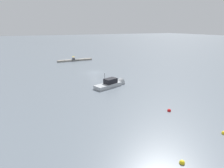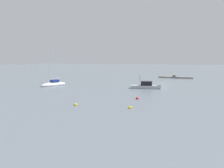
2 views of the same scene
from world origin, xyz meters
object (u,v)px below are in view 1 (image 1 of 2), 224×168
Objects in this scene: umbrella_open_yellow at (73,57)px; mooring_buoy_mid at (224,133)px; mooring_buoy_near at (182,163)px; person_seated_brown_left at (74,59)px; motorboat_grey_near at (112,84)px; person_seated_blue_right at (73,59)px; mooring_buoy_far at (169,111)px.

umbrella_open_yellow is 2.34× the size of mooring_buoy_mid.
person_seated_brown_left is at bearing -94.81° from mooring_buoy_near.
motorboat_grey_near reaches higher than person_seated_brown_left.
motorboat_grey_near reaches higher than person_seated_blue_right.
umbrella_open_yellow is at bearing -86.22° from mooring_buoy_mid.
person_seated_blue_right is 59.41m from mooring_buoy_near.
person_seated_blue_right is at bearing -87.15° from mooring_buoy_far.
motorboat_grey_near is 25.36m from mooring_buoy_near.
motorboat_grey_near is (-0.01, 34.27, -0.42)m from person_seated_blue_right.
mooring_buoy_far reaches higher than mooring_buoy_mid.
mooring_buoy_near is 0.93× the size of mooring_buoy_far.
umbrella_open_yellow is at bearing -94.53° from mooring_buoy_near.
mooring_buoy_near is 11.80m from mooring_buoy_far.
motorboat_grey_near is (0.26, 34.44, -1.26)m from umbrella_open_yellow.
person_seated_brown_left reaches higher than mooring_buoy_far.
person_seated_blue_right is at bearing -94.29° from mooring_buoy_near.
person_seated_brown_left is at bearing -86.51° from mooring_buoy_mid.
mooring_buoy_far is (1.61, -7.87, 0.00)m from mooring_buoy_mid.
mooring_buoy_far is at bearing 92.54° from umbrella_open_yellow.
motorboat_grey_near is 15.60m from mooring_buoy_far.
person_seated_brown_left is 0.58× the size of umbrella_open_yellow.
motorboat_grey_near is 13.49× the size of mooring_buoy_far.
person_seated_brown_left is at bearing 161.26° from motorboat_grey_near.
umbrella_open_yellow is 2.38× the size of mooring_buoy_near.
umbrella_open_yellow is (0.29, -0.03, 0.85)m from person_seated_brown_left.
person_seated_blue_right is 57.70m from mooring_buoy_mid.
umbrella_open_yellow is 57.87m from mooring_buoy_mid.
umbrella_open_yellow is 2.22× the size of mooring_buoy_far.
motorboat_grey_near is at bearing -80.08° from mooring_buoy_mid.
umbrella_open_yellow is at bearing -156.88° from person_seated_blue_right.
person_seated_brown_left and person_seated_blue_right have the same top height.
person_seated_brown_left is 0.58m from person_seated_blue_right.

